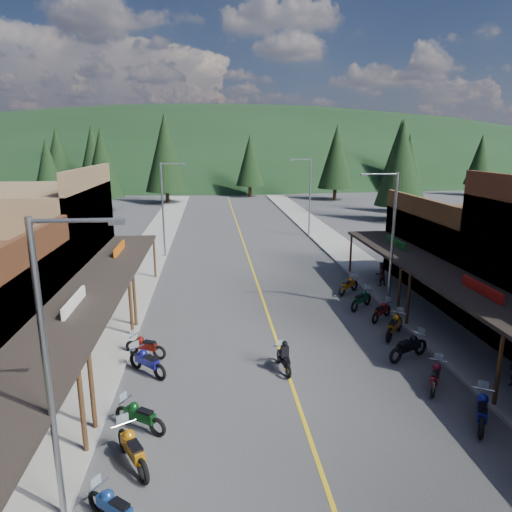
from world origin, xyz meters
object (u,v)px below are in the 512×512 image
object	(u,v)px
pine_9	(408,166)
bike_east_6	(482,409)
bike_east_9	(395,325)
shop_east_3	(469,252)
pine_3	(250,160)
pine_7	(58,155)
rider_on_bike	(284,358)
bike_west_8	(147,361)
bike_west_5	(114,506)
pine_5	(400,151)
bike_east_10	(382,310)
shop_west_3	(32,247)
streetlight_3	(309,193)
pine_8	(48,174)
pine_6	(480,160)
pine_4	(336,157)
bike_west_9	(145,345)
pine_11	(401,163)
pine_10	(102,163)
bike_east_7	(436,375)
bike_west_7	(140,415)
pine_2	(166,153)
pedestrian_east_b	(381,274)
bike_east_11	(361,298)
streetlight_1	(164,206)
streetlight_2	(390,236)
pine_1	(93,156)
bike_east_12	(348,284)
bike_west_6	(132,447)

from	to	relation	value
pine_9	bike_east_6	world-z (taller)	pine_9
bike_east_9	shop_east_3	bearing A→B (deg)	81.00
pine_3	pine_9	size ratio (longest dim) A/B	1.02
pine_7	rider_on_bike	bearing A→B (deg)	-66.87
bike_west_8	bike_west_5	bearing A→B (deg)	-134.56
pine_5	bike_east_10	bearing A→B (deg)	-113.04
shop_west_3	pine_5	bearing A→B (deg)	51.79
streetlight_3	pine_8	xyz separation A→B (m)	(-28.95, 10.00, 1.52)
pine_5	pine_6	size ratio (longest dim) A/B	1.27
pine_4	bike_west_9	distance (m)	62.06
streetlight_3	bike_east_10	size ratio (longest dim) A/B	3.97
pine_11	pine_3	bearing A→B (deg)	119.74
pine_10	bike_east_7	bearing A→B (deg)	-65.00
pine_4	bike_east_6	distance (m)	64.64
pine_3	pine_4	distance (m)	15.25
bike_west_7	pine_2	bearing A→B (deg)	37.02
pine_5	bike_east_10	world-z (taller)	pine_5
pine_4	bike_west_9	bearing A→B (deg)	-113.14
pine_5	pine_7	xyz separation A→B (m)	(-66.00, 4.00, -0.75)
pine_3	bike_east_10	world-z (taller)	pine_3
pedestrian_east_b	rider_on_bike	bearing A→B (deg)	32.63
shop_east_3	bike_east_11	bearing A→B (deg)	-160.40
shop_east_3	rider_on_bike	size ratio (longest dim) A/B	5.48
bike_east_7	streetlight_3	bearing A→B (deg)	119.71
pine_5	streetlight_1	bearing A→B (deg)	-129.32
pine_3	bike_east_6	xyz separation A→B (m)	(2.07, -69.19, -5.84)
bike_west_9	pedestrian_east_b	size ratio (longest dim) A/B	1.28
pine_6	pine_11	size ratio (longest dim) A/B	0.89
shop_west_3	pine_10	bearing A→B (deg)	96.22
streetlight_2	pine_4	size ratio (longest dim) A/B	0.64
pine_1	bike_east_12	distance (m)	66.19
streetlight_3	pedestrian_east_b	bearing A→B (deg)	-86.05
bike_east_9	bike_east_10	world-z (taller)	bike_east_9
shop_west_3	bike_west_9	size ratio (longest dim) A/B	5.30
bike_east_7	pedestrian_east_b	xyz separation A→B (m)	(2.54, 12.88, 0.36)
pine_11	bike_east_10	bearing A→B (deg)	-113.75
bike_west_7	bike_west_5	bearing A→B (deg)	-147.96
bike_west_5	bike_east_10	size ratio (longest dim) A/B	0.98
streetlight_2	bike_east_9	distance (m)	5.39
pine_2	bike_west_7	bearing A→B (deg)	-85.90
pine_9	bike_east_7	distance (m)	49.59
pine_5	bike_west_6	world-z (taller)	pine_5
pine_9	bike_east_12	bearing A→B (deg)	-118.45
streetlight_3	pine_4	distance (m)	32.09
streetlight_2	bike_west_7	size ratio (longest dim) A/B	3.82
pine_9	bike_east_10	distance (m)	42.79
pine_7	bike_west_7	size ratio (longest dim) A/B	5.97
shop_east_3	pine_3	distance (m)	55.70
pine_9	pedestrian_east_b	xyz separation A→B (m)	(-15.82, -32.82, -5.43)
pine_9	pine_10	bearing A→B (deg)	173.21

